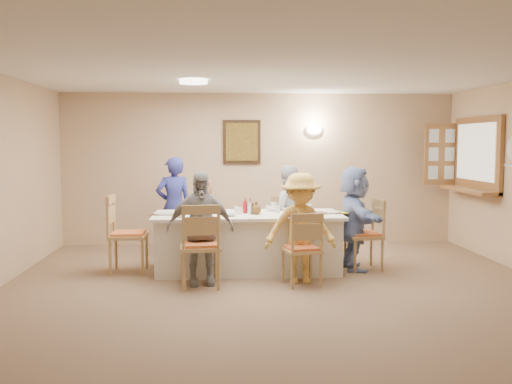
{
  "coord_description": "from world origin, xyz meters",
  "views": [
    {
      "loc": [
        -0.68,
        -5.95,
        1.69
      ],
      "look_at": [
        -0.2,
        1.4,
        1.05
      ],
      "focal_mm": 40.0,
      "sensor_mm": 36.0,
      "label": 1
    }
  ],
  "objects": [
    {
      "name": "drinking_glass",
      "position": [
        -0.46,
        1.5,
        0.82
      ],
      "size": [
        0.06,
        0.06,
        0.09
      ],
      "primitive_type": "cylinder",
      "color": "silver",
      "rests_on": "dining_table"
    },
    {
      "name": "placemat_bl",
      "position": [
        -0.91,
        1.87,
        0.76
      ],
      "size": [
        0.32,
        0.24,
        0.01
      ],
      "primitive_type": "cube",
      "color": "#472B19",
      "rests_on": "dining_table"
    },
    {
      "name": "placemat_fl",
      "position": [
        -0.91,
        1.03,
        0.76
      ],
      "size": [
        0.35,
        0.26,
        0.01
      ],
      "primitive_type": "cube",
      "color": "#472B19",
      "rests_on": "dining_table"
    },
    {
      "name": "plate_re",
      "position": [
        0.81,
        1.45,
        0.77
      ],
      "size": [
        0.24,
        0.24,
        0.01
      ],
      "primitive_type": "cylinder",
      "color": "white",
      "rests_on": "dining_table"
    },
    {
      "name": "condiment_malt",
      "position": [
        -0.2,
        1.39,
        0.84
      ],
      "size": [
        0.23,
        0.23,
        0.17
      ],
      "primitive_type": "imported",
      "rotation": [
        0.0,
        0.0,
        -0.43
      ],
      "color": "#543916",
      "rests_on": "dining_table"
    },
    {
      "name": "napkin_fl",
      "position": [
        -0.73,
        0.98,
        0.77
      ],
      "size": [
        0.14,
        0.14,
        0.01
      ],
      "primitive_type": "cube",
      "color": "#E0EE32",
      "rests_on": "dining_table"
    },
    {
      "name": "plate_bl",
      "position": [
        -0.91,
        1.87,
        0.77
      ],
      "size": [
        0.23,
        0.23,
        0.01
      ],
      "primitive_type": "cylinder",
      "color": "white",
      "rests_on": "dining_table"
    },
    {
      "name": "plate_fr",
      "position": [
        0.29,
        1.03,
        0.77
      ],
      "size": [
        0.23,
        0.23,
        0.01
      ],
      "primitive_type": "cylinder",
      "color": "white",
      "rests_on": "dining_table"
    },
    {
      "name": "diner_back_right",
      "position": [
        0.29,
        2.13,
        0.68
      ],
      "size": [
        0.77,
        0.66,
        1.37
      ],
      "primitive_type": "imported",
      "rotation": [
        0.0,
        0.0,
        3.25
      ],
      "color": "#B5BBC4",
      "rests_on": "ground"
    },
    {
      "name": "chair_front_left",
      "position": [
        -0.91,
        0.65,
        0.5
      ],
      "size": [
        0.53,
        0.53,
        1.0
      ],
      "primitive_type": null,
      "rotation": [
        0.0,
        0.0,
        3.24
      ],
      "color": "tan",
      "rests_on": "ground"
    },
    {
      "name": "wall_picture",
      "position": [
        -0.3,
        3.46,
        1.7
      ],
      "size": [
        0.62,
        0.05,
        0.72
      ],
      "color": "#3A2514",
      "rests_on": "room_walls"
    },
    {
      "name": "placemat_re",
      "position": [
        0.81,
        1.45,
        0.76
      ],
      "size": [
        0.37,
        0.28,
        0.01
      ],
      "primitive_type": "cube",
      "color": "#472B19",
      "rests_on": "dining_table"
    },
    {
      "name": "diner_back_left",
      "position": [
        -0.91,
        2.13,
        0.59
      ],
      "size": [
        0.64,
        0.47,
        1.19
      ],
      "primitive_type": "imported",
      "rotation": [
        0.0,
        0.0,
        3.06
      ],
      "color": "brown",
      "rests_on": "ground"
    },
    {
      "name": "condiment_ketchup",
      "position": [
        -0.33,
        1.51,
        0.86
      ],
      "size": [
        0.12,
        0.12,
        0.21
      ],
      "primitive_type": "imported",
      "rotation": [
        0.0,
        0.0,
        -0.26
      ],
      "color": "red",
      "rests_on": "dining_table"
    },
    {
      "name": "plate_le",
      "position": [
        -1.41,
        1.45,
        0.77
      ],
      "size": [
        0.26,
        0.26,
        0.02
      ],
      "primitive_type": "cylinder",
      "color": "white",
      "rests_on": "dining_table"
    },
    {
      "name": "bowl_b",
      "position": [
        0.05,
        1.74,
        0.79
      ],
      "size": [
        0.2,
        0.2,
        0.06
      ],
      "primitive_type": "imported",
      "rotation": [
        0.0,
        0.0,
        -0.03
      ],
      "color": "white",
      "rests_on": "dining_table"
    },
    {
      "name": "napkin_le",
      "position": [
        -1.23,
        1.4,
        0.77
      ],
      "size": [
        0.14,
        0.14,
        0.01
      ],
      "primitive_type": "cube",
      "color": "#E0EE32",
      "rests_on": "dining_table"
    },
    {
      "name": "diner_front_left",
      "position": [
        -0.91,
        0.77,
        0.68
      ],
      "size": [
        0.87,
        0.5,
        1.36
      ],
      "primitive_type": "imported",
      "rotation": [
        0.0,
        0.0,
        0.11
      ],
      "color": "#9C9C9D",
      "rests_on": "ground"
    },
    {
      "name": "chair_back_left",
      "position": [
        -0.91,
        2.25,
        0.47
      ],
      "size": [
        0.5,
        0.5,
        0.94
      ],
      "primitive_type": null,
      "rotation": [
        0.0,
        0.0,
        0.12
      ],
      "color": "tan",
      "rests_on": "ground"
    },
    {
      "name": "chair_right_end",
      "position": [
        1.24,
        1.45,
        0.48
      ],
      "size": [
        0.51,
        0.51,
        0.95
      ],
      "primitive_type": null,
      "rotation": [
        0.0,
        0.0,
        -1.45
      ],
      "color": "tan",
      "rests_on": "ground"
    },
    {
      "name": "chair_left_end",
      "position": [
        -1.86,
        1.45,
        0.51
      ],
      "size": [
        0.5,
        0.5,
        1.03
      ],
      "primitive_type": null,
      "rotation": [
        0.0,
        0.0,
        1.56
      ],
      "color": "tan",
      "rests_on": "ground"
    },
    {
      "name": "bowl_a",
      "position": [
        -0.56,
        1.22,
        0.78
      ],
      "size": [
        0.29,
        0.29,
        0.05
      ],
      "primitive_type": "imported",
      "rotation": [
        0.0,
        0.0,
        0.25
      ],
      "color": "white",
      "rests_on": "dining_table"
    },
    {
      "name": "wall_sconce",
      "position": [
        0.9,
        3.44,
        1.9
      ],
      "size": [
        0.26,
        0.09,
        0.18
      ],
      "primitive_type": "ellipsoid",
      "color": "white",
      "rests_on": "room_walls"
    },
    {
      "name": "napkin_fr",
      "position": [
        0.47,
        0.98,
        0.77
      ],
      "size": [
        0.14,
        0.14,
        0.01
      ],
      "primitive_type": "cube",
      "color": "#E0EE32",
      "rests_on": "dining_table"
    },
    {
      "name": "serving_hatch",
      "position": [
        3.21,
        2.4,
        1.5
      ],
      "size": [
        0.06,
        1.5,
        1.15
      ],
      "primitive_type": "cube",
      "color": "#986437",
      "rests_on": "room_walls"
    },
    {
      "name": "diner_right_end",
      "position": [
        1.11,
        1.45,
        0.69
      ],
      "size": [
        1.29,
        0.46,
        1.38
      ],
      "primitive_type": "imported",
      "rotation": [
        0.0,
        0.0,
        1.59
      ],
      "color": "#87A0D9",
      "rests_on": "ground"
    },
    {
      "name": "teacup_a",
      "position": [
        -1.14,
        1.1,
        0.8
      ],
      "size": [
        0.17,
        0.17,
        0.09
      ],
      "primitive_type": "imported",
      "rotation": [
        0.0,
        0.0,
        0.3
      ],
      "color": "white",
      "rests_on": "dining_table"
    },
    {
      "name": "room_walls",
      "position": [
        0.0,
        0.0,
        1.51
      ],
      "size": [
        7.0,
        7.0,
        7.0
      ],
      "color": "#D7B282",
      "rests_on": "ground"
    },
    {
      "name": "dining_table",
      "position": [
        -0.31,
        1.45,
        0.38
      ],
      "size": [
        2.45,
        1.04,
        0.76
      ],
      "primitive_type": "cube",
      "color": "white",
      "rests_on": "ground"
    },
    {
      "name": "ceiling_light",
      "position": [
        -1.0,
        1.5,
        2.47
      ],
      "size": [
        0.36,
        0.36,
        0.05
      ],
      "primitive_type": "cylinder",
      "color": "white",
      "rests_on": "room_walls"
    },
    {
      "name": "diner_front_right",
      "position": [
        0.29,
        0.77,
        0.67
      ],
      "size": [
        0.87,
        0.51,
        1.33
      ],
      "primitive_type": "imported",
      "rotation": [
        0.0,
        0.0,
        -0.01
      ],
      "color": "#F5BE55",
      "rests_on": "ground"
    },
    {
      "name": "condiment_brown",
      "position": [
        -0.27,
        1.49,
        0.86
      ],
      "size": [
        0.12,
        0.12,
        0.2
      ],
      "primitive_type": "imported",
      "rotation": [
        0.0,
        0.0,
        -0.17
      ],
      "color": "#543916",
      "rests_on": "dining_table"
    },
    {
      "name": "chair_back_right",
      "position": [
        0.29,
        2.25,
        0.45
      ],
      "size": [
        0.44,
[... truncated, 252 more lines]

